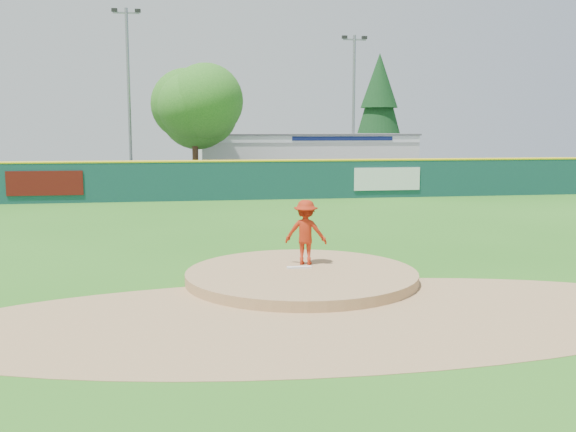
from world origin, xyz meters
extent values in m
plane|color=#286B19|center=(0.00, 0.00, 0.00)|extent=(120.00, 120.00, 0.00)
cylinder|color=#9E774C|center=(0.00, 0.00, 0.00)|extent=(5.50, 5.50, 0.50)
cube|color=white|center=(0.00, 0.30, 0.27)|extent=(0.60, 0.15, 0.04)
cylinder|color=#9E774C|center=(0.00, -3.00, 0.01)|extent=(15.40, 15.40, 0.01)
cube|color=#38383A|center=(0.00, 27.00, 0.01)|extent=(44.00, 16.00, 0.02)
imported|color=#A2240D|center=(0.24, 0.75, 1.05)|extent=(1.18, 0.90, 1.61)
imported|color=white|center=(0.35, 21.53, 0.68)|extent=(5.23, 3.80, 1.32)
cube|color=silver|center=(6.00, 32.00, 1.60)|extent=(15.00, 8.00, 3.20)
cube|color=white|center=(6.00, 27.98, 3.00)|extent=(15.00, 0.06, 0.55)
cube|color=#0F194C|center=(8.00, 27.94, 3.00)|extent=(7.00, 0.03, 0.28)
cube|color=#59595B|center=(6.00, 32.00, 3.25)|extent=(15.20, 8.20, 0.12)
cube|color=#57110C|center=(-9.41, 17.92, 1.00)|extent=(3.60, 0.04, 1.20)
cube|color=white|center=(7.92, 17.92, 1.00)|extent=(3.60, 0.04, 1.20)
cube|color=#123D3B|center=(0.00, 18.00, 1.00)|extent=(40.00, 0.10, 2.00)
cylinder|color=yellow|center=(0.00, 18.00, 2.00)|extent=(40.00, 0.14, 0.14)
cylinder|color=#382314|center=(-2.00, 25.00, 1.30)|extent=(0.36, 0.36, 2.60)
sphere|color=#387F23|center=(-2.00, 25.00, 4.56)|extent=(5.60, 5.60, 5.60)
cylinder|color=#382314|center=(13.00, 36.00, 0.80)|extent=(0.40, 0.40, 1.60)
cone|color=#113A16|center=(13.00, 36.00, 5.55)|extent=(4.40, 4.40, 7.90)
cylinder|color=gray|center=(-6.00, 27.00, 5.50)|extent=(0.20, 0.20, 11.00)
cube|color=gray|center=(-6.00, 27.00, 10.70)|extent=(1.60, 0.10, 0.10)
cube|color=black|center=(-6.70, 27.00, 10.85)|extent=(0.35, 0.25, 0.20)
cube|color=black|center=(-5.30, 27.00, 10.85)|extent=(0.35, 0.25, 0.20)
cylinder|color=gray|center=(9.00, 29.00, 5.00)|extent=(0.20, 0.20, 10.00)
cube|color=gray|center=(9.00, 29.00, 9.70)|extent=(1.60, 0.10, 0.10)
cube|color=black|center=(8.30, 29.00, 9.85)|extent=(0.35, 0.25, 0.20)
cube|color=black|center=(9.70, 29.00, 9.85)|extent=(0.35, 0.25, 0.20)
camera|label=1|loc=(-2.72, -14.69, 3.57)|focal=40.00mm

